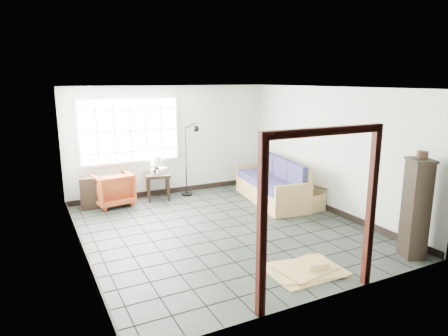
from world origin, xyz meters
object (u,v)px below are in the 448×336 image
futon_sofa (274,186)px  tall_shelf (416,208)px  armchair (112,187)px  side_table (158,178)px

futon_sofa → tall_shelf: size_ratio=1.48×
tall_shelf → armchair: bearing=152.5°
futon_sofa → tall_shelf: bearing=-76.5°
armchair → futon_sofa: bearing=148.0°
armchair → tall_shelf: bearing=117.7°
futon_sofa → side_table: size_ratio=3.55×
armchair → side_table: size_ratio=1.24×
armchair → tall_shelf: 6.06m
tall_shelf → futon_sofa: bearing=120.4°
futon_sofa → side_table: bearing=157.5°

